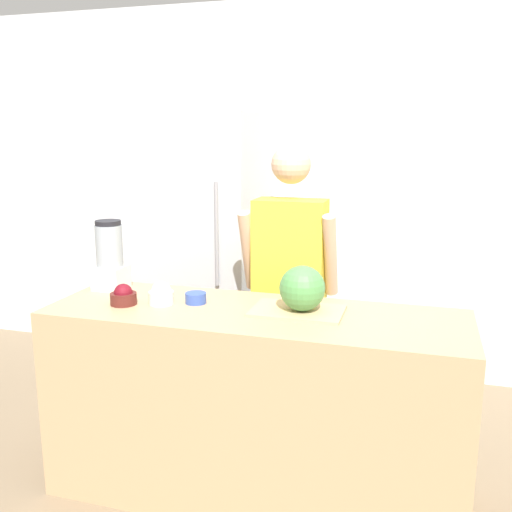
% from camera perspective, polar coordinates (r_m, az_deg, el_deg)
% --- Properties ---
extents(wall_back, '(8.00, 0.06, 2.60)m').
position_cam_1_polar(wall_back, '(4.09, 6.47, 6.43)').
color(wall_back, silver).
rests_on(wall_back, ground_plane).
extents(counter_island, '(1.91, 0.62, 0.91)m').
position_cam_1_polar(counter_island, '(2.76, -0.19, -14.62)').
color(counter_island, tan).
rests_on(counter_island, ground_plane).
extents(refrigerator, '(0.77, 0.75, 1.83)m').
position_cam_1_polar(refrigerator, '(3.94, -5.14, 0.62)').
color(refrigerator, '#B7B7BC').
rests_on(refrigerator, ground_plane).
extents(person, '(0.53, 0.26, 1.65)m').
position_cam_1_polar(person, '(3.21, 3.37, -3.30)').
color(person, '#4C608C').
rests_on(person, ground_plane).
extents(cutting_board, '(0.41, 0.27, 0.01)m').
position_cam_1_polar(cutting_board, '(2.58, 4.16, -5.51)').
color(cutting_board, tan).
rests_on(cutting_board, counter_island).
extents(watermelon, '(0.20, 0.20, 0.20)m').
position_cam_1_polar(watermelon, '(2.54, 4.65, -3.24)').
color(watermelon, '#4C8C47').
rests_on(watermelon, cutting_board).
extents(bowl_cherries, '(0.12, 0.12, 0.10)m').
position_cam_1_polar(bowl_cherries, '(2.75, -13.12, -3.93)').
color(bowl_cherries, '#511E19').
rests_on(bowl_cherries, counter_island).
extents(bowl_cream, '(0.12, 0.12, 0.11)m').
position_cam_1_polar(bowl_cream, '(2.72, -9.45, -3.82)').
color(bowl_cream, white).
rests_on(bowl_cream, counter_island).
extents(bowl_small_blue, '(0.10, 0.10, 0.05)m').
position_cam_1_polar(bowl_small_blue, '(2.72, -6.04, -4.19)').
color(bowl_small_blue, '#334C9E').
rests_on(bowl_small_blue, counter_island).
extents(blender, '(0.15, 0.15, 0.36)m').
position_cam_1_polar(blender, '(3.01, -14.42, -0.06)').
color(blender, silver).
rests_on(blender, counter_island).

